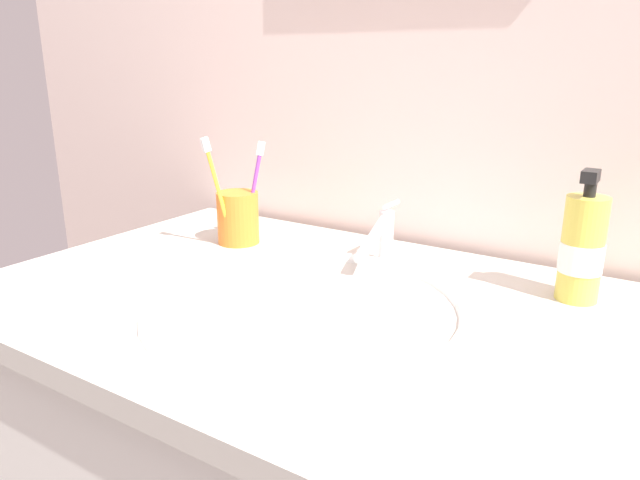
{
  "coord_description": "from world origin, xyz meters",
  "views": [
    {
      "loc": [
        0.43,
        -0.65,
        1.21
      ],
      "look_at": [
        0.02,
        -0.0,
        0.98
      ],
      "focal_mm": 33.01,
      "sensor_mm": 36.0,
      "label": 1
    }
  ],
  "objects_px": {
    "soap_dispenser": "(582,249)",
    "toothbrush_yellow": "(217,186)",
    "toothbrush_cup": "(238,218)",
    "toothbrush_purple": "(254,185)",
    "faucet": "(381,236)"
  },
  "relations": [
    {
      "from": "toothbrush_purple",
      "to": "toothbrush_yellow",
      "type": "bearing_deg",
      "value": -115.14
    },
    {
      "from": "soap_dispenser",
      "to": "toothbrush_yellow",
      "type": "bearing_deg",
      "value": -170.59
    },
    {
      "from": "faucet",
      "to": "toothbrush_cup",
      "type": "bearing_deg",
      "value": -173.54
    },
    {
      "from": "soap_dispenser",
      "to": "toothbrush_purple",
      "type": "bearing_deg",
      "value": -176.68
    },
    {
      "from": "toothbrush_yellow",
      "to": "soap_dispenser",
      "type": "bearing_deg",
      "value": 9.41
    },
    {
      "from": "toothbrush_purple",
      "to": "faucet",
      "type": "bearing_deg",
      "value": 3.38
    },
    {
      "from": "toothbrush_cup",
      "to": "toothbrush_purple",
      "type": "relative_size",
      "value": 0.52
    },
    {
      "from": "toothbrush_purple",
      "to": "toothbrush_yellow",
      "type": "relative_size",
      "value": 0.93
    },
    {
      "from": "faucet",
      "to": "toothbrush_cup",
      "type": "relative_size",
      "value": 1.46
    },
    {
      "from": "toothbrush_purple",
      "to": "toothbrush_cup",
      "type": "bearing_deg",
      "value": -148.43
    },
    {
      "from": "faucet",
      "to": "toothbrush_yellow",
      "type": "height_order",
      "value": "toothbrush_yellow"
    },
    {
      "from": "faucet",
      "to": "soap_dispenser",
      "type": "relative_size",
      "value": 0.74
    },
    {
      "from": "toothbrush_cup",
      "to": "toothbrush_yellow",
      "type": "distance_m",
      "value": 0.08
    },
    {
      "from": "toothbrush_purple",
      "to": "soap_dispenser",
      "type": "bearing_deg",
      "value": 3.32
    },
    {
      "from": "toothbrush_cup",
      "to": "toothbrush_yellow",
      "type": "bearing_deg",
      "value": -93.74
    }
  ]
}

